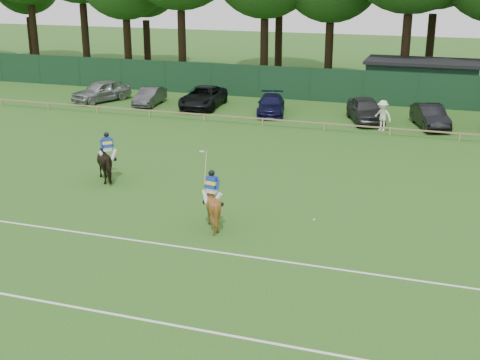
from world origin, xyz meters
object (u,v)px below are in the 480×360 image
at_px(horse_chestnut, 212,205).
at_px(polo_ball, 314,220).
at_px(utility_shed, 421,80).
at_px(suv_black, 203,97).
at_px(sedan_silver, 101,91).
at_px(estate_black, 430,116).
at_px(hatch_grey, 366,110).
at_px(spectator_left, 382,116).
at_px(horse_dark, 108,162).
at_px(sedan_grey, 150,96).
at_px(sedan_navy, 271,105).

bearing_deg(horse_chestnut, polo_ball, -141.83).
distance_m(horse_chestnut, utility_shed, 29.44).
distance_m(suv_black, polo_ball, 22.73).
bearing_deg(sedan_silver, estate_black, 21.38).
bearing_deg(estate_black, horse_chestnut, -129.08).
bearing_deg(sedan_silver, utility_shed, 43.15).
distance_m(hatch_grey, spectator_left, 2.47).
bearing_deg(horse_chestnut, suv_black, -55.76).
bearing_deg(horse_dark, polo_ball, 124.23).
height_order(sedan_silver, hatch_grey, sedan_silver).
distance_m(horse_dark, spectator_left, 17.95).
relative_size(suv_black, spectator_left, 2.84).
bearing_deg(horse_chestnut, horse_dark, -18.19).
height_order(horse_chestnut, hatch_grey, horse_chestnut).
bearing_deg(sedan_grey, spectator_left, -13.81).
xyz_separation_m(horse_dark, estate_black, (13.92, 15.88, -0.19)).
relative_size(horse_dark, hatch_grey, 0.46).
bearing_deg(polo_ball, utility_shed, 84.95).
height_order(hatch_grey, estate_black, hatch_grey).
bearing_deg(utility_shed, polo_ball, -95.05).
bearing_deg(horse_dark, sedan_silver, -103.49).
xyz_separation_m(hatch_grey, utility_shed, (2.94, 8.78, 0.74)).
xyz_separation_m(sedan_silver, sedan_grey, (4.09, -0.10, -0.15)).
bearing_deg(estate_black, spectator_left, -165.90).
distance_m(horse_chestnut, sedan_silver, 26.52).
bearing_deg(hatch_grey, utility_shed, 50.82).
distance_m(horse_dark, utility_shed, 28.02).
height_order(suv_black, estate_black, suv_black).
xyz_separation_m(horse_dark, hatch_grey, (9.83, 16.15, -0.11)).
bearing_deg(suv_black, horse_dark, -88.29).
distance_m(horse_dark, hatch_grey, 18.91).
xyz_separation_m(sedan_grey, polo_ball, (16.37, -18.60, -0.60)).
bearing_deg(estate_black, polo_ball, -120.23).
distance_m(sedan_silver, hatch_grey, 19.90).
bearing_deg(hatch_grey, suv_black, 155.09).
xyz_separation_m(horse_dark, suv_black, (-1.95, 17.03, -0.16)).
height_order(sedan_grey, polo_ball, sedan_grey).
bearing_deg(polo_ball, estate_black, 78.85).
height_order(sedan_grey, hatch_grey, hatch_grey).
relative_size(horse_chestnut, estate_black, 0.41).
bearing_deg(horse_dark, estate_black, -175.87).
xyz_separation_m(horse_dark, spectator_left, (11.15, 14.07, 0.04)).
height_order(horse_dark, utility_shed, utility_shed).
relative_size(horse_dark, estate_black, 0.49).
relative_size(sedan_grey, sedan_navy, 0.87).
height_order(sedan_navy, spectator_left, spectator_left).
height_order(estate_black, spectator_left, spectator_left).
distance_m(suv_black, estate_black, 15.92).
xyz_separation_m(horse_dark, utility_shed, (12.77, 24.93, 0.63)).
bearing_deg(estate_black, hatch_grey, 157.18).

